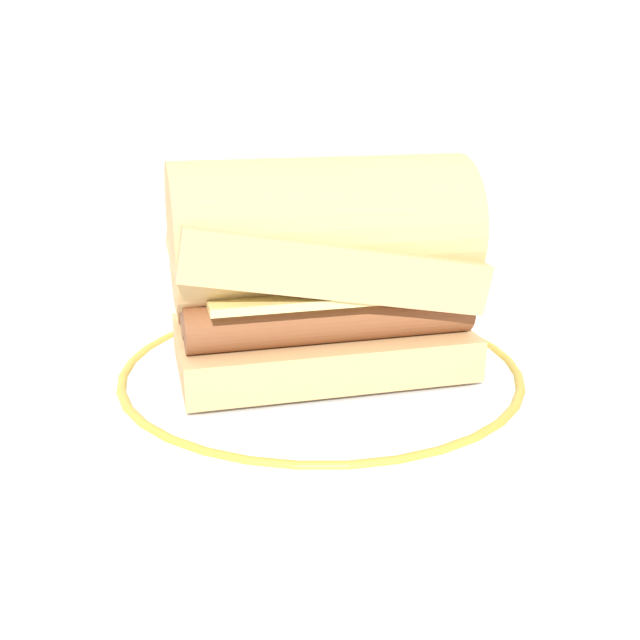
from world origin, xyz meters
TOP-DOWN VIEW (x-y plane):
  - ground_plane at (0.00, 0.00)m, footprint 1.50×1.50m
  - plate at (0.01, 0.00)m, footprint 0.28×0.28m
  - sausage_sandwich at (0.01, 0.00)m, footprint 0.19×0.11m
  - drinking_glass at (0.14, 0.24)m, footprint 0.07×0.07m

SIDE VIEW (x-z plane):
  - ground_plane at x=0.00m, z-range 0.00..0.00m
  - plate at x=0.01m, z-range 0.00..0.02m
  - drinking_glass at x=0.14m, z-range -0.01..0.11m
  - sausage_sandwich at x=0.01m, z-range 0.01..0.15m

